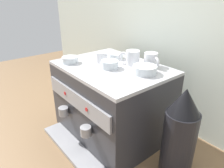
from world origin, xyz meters
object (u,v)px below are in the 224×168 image
at_px(ceramic_bowl_1, 145,70).
at_px(milk_pitcher, 71,100).
at_px(ceramic_bowl_0, 116,56).
at_px(coffee_grinder, 179,136).
at_px(ceramic_cup_1, 132,57).
at_px(ceramic_bowl_2, 70,60).
at_px(espresso_machine, 111,101).
at_px(ceramic_cup_2, 151,60).
at_px(ceramic_cup_0, 102,57).
at_px(ceramic_bowl_3, 110,64).

relative_size(ceramic_bowl_1, milk_pitcher, 1.00).
relative_size(ceramic_bowl_0, ceramic_bowl_1, 0.74).
xyz_separation_m(coffee_grinder, milk_pitcher, (-0.89, -0.08, -0.16)).
relative_size(ceramic_bowl_0, coffee_grinder, 0.20).
height_order(ceramic_cup_1, ceramic_bowl_2, ceramic_cup_1).
xyz_separation_m(espresso_machine, coffee_grinder, (0.46, 0.03, 0.01)).
xyz_separation_m(ceramic_cup_2, milk_pitcher, (-0.57, -0.22, -0.42)).
distance_m(ceramic_cup_0, coffee_grinder, 0.61).
bearing_deg(ceramic_cup_2, ceramic_bowl_2, -136.79).
distance_m(ceramic_bowl_0, ceramic_bowl_1, 0.30).
bearing_deg(ceramic_cup_0, espresso_machine, -5.31).
height_order(ceramic_bowl_1, milk_pitcher, ceramic_bowl_1).
bearing_deg(ceramic_cup_1, espresso_machine, -112.62).
height_order(ceramic_cup_0, ceramic_bowl_3, ceramic_cup_0).
relative_size(ceramic_bowl_2, ceramic_bowl_3, 0.97).
bearing_deg(milk_pitcher, ceramic_bowl_2, -23.34).
distance_m(espresso_machine, ceramic_bowl_1, 0.32).
bearing_deg(coffee_grinder, milk_pitcher, -174.79).
bearing_deg(espresso_machine, ceramic_cup_2, 51.07).
relative_size(espresso_machine, milk_pitcher, 5.05).
xyz_separation_m(ceramic_cup_0, ceramic_bowl_1, (0.29, 0.06, -0.01)).
height_order(ceramic_cup_0, ceramic_bowl_1, ceramic_cup_0).
distance_m(ceramic_cup_0, milk_pitcher, 0.53).
xyz_separation_m(ceramic_cup_0, ceramic_cup_1, (0.15, 0.10, 0.01)).
bearing_deg(ceramic_cup_1, ceramic_bowl_0, 178.19).
distance_m(ceramic_cup_0, ceramic_bowl_0, 0.11).
bearing_deg(ceramic_bowl_1, ceramic_cup_1, 161.72).
bearing_deg(ceramic_bowl_3, espresso_machine, 122.67).
bearing_deg(coffee_grinder, ceramic_bowl_1, 172.59).
bearing_deg(coffee_grinder, ceramic_cup_2, 155.93).
distance_m(ceramic_bowl_0, ceramic_bowl_3, 0.18).
distance_m(ceramic_cup_2, ceramic_bowl_0, 0.25).
bearing_deg(ceramic_bowl_3, ceramic_cup_1, 77.10).
relative_size(ceramic_bowl_1, coffee_grinder, 0.27).
xyz_separation_m(ceramic_cup_2, ceramic_bowl_0, (-0.24, -0.06, -0.02)).
distance_m(ceramic_cup_2, coffee_grinder, 0.43).
relative_size(espresso_machine, ceramic_cup_0, 6.85).
xyz_separation_m(espresso_machine, ceramic_bowl_3, (0.02, -0.02, 0.24)).
xyz_separation_m(ceramic_bowl_0, ceramic_bowl_3, (0.12, -0.14, 0.01)).
xyz_separation_m(ceramic_bowl_0, ceramic_bowl_1, (0.29, -0.05, 0.00)).
distance_m(espresso_machine, ceramic_bowl_0, 0.28).
xyz_separation_m(ceramic_cup_1, ceramic_bowl_1, (0.15, -0.05, -0.02)).
xyz_separation_m(ceramic_bowl_1, coffee_grinder, (0.27, -0.03, -0.24)).
height_order(ceramic_bowl_0, ceramic_bowl_2, ceramic_bowl_2).
xyz_separation_m(ceramic_cup_0, ceramic_bowl_2, (-0.10, -0.16, -0.01)).
relative_size(ceramic_cup_1, ceramic_bowl_0, 1.21).
distance_m(ceramic_cup_0, ceramic_bowl_2, 0.19).
xyz_separation_m(espresso_machine, ceramic_cup_0, (-0.10, 0.01, 0.25)).
relative_size(ceramic_cup_0, ceramic_bowl_3, 0.95).
distance_m(ceramic_bowl_2, coffee_grinder, 0.73).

